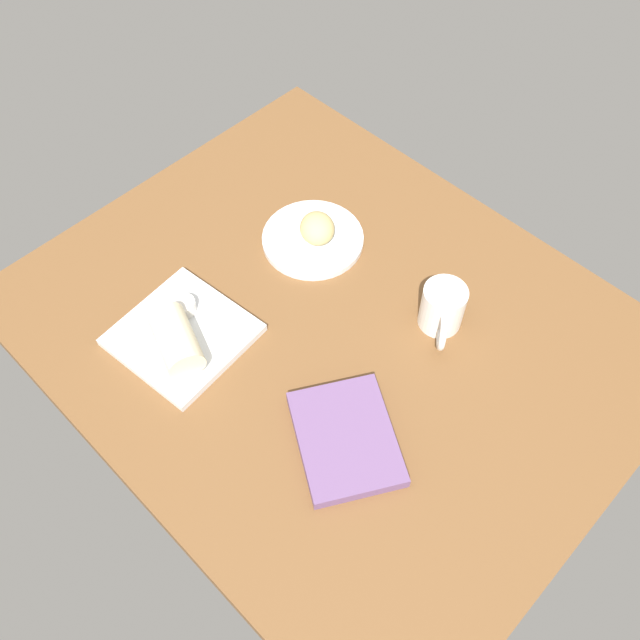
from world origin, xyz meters
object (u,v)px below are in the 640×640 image
(square_plate, at_px, (183,335))
(book_stack, at_px, (346,438))
(scone_pastry, at_px, (317,228))
(coffee_mug, at_px, (442,309))
(round_plate, at_px, (313,239))
(sauce_cup, at_px, (184,306))
(breakfast_wrap, at_px, (176,341))

(square_plate, bearing_deg, book_stack, -170.61)
(scone_pastry, bearing_deg, coffee_mug, -176.68)
(scone_pastry, distance_m, book_stack, 0.44)
(round_plate, bearing_deg, sauce_cup, 82.52)
(scone_pastry, xyz_separation_m, square_plate, (0.01, 0.34, -0.03))
(scone_pastry, height_order, sauce_cup, scone_pastry)
(scone_pastry, distance_m, square_plate, 0.34)
(round_plate, height_order, sauce_cup, sauce_cup)
(round_plate, xyz_separation_m, scone_pastry, (-0.01, -0.00, 0.03))
(book_stack, bearing_deg, square_plate, 9.39)
(square_plate, bearing_deg, coffee_mug, -131.55)
(round_plate, distance_m, book_stack, 0.44)
(round_plate, bearing_deg, coffee_mug, -175.90)
(round_plate, distance_m, coffee_mug, 0.31)
(scone_pastry, bearing_deg, round_plate, 30.65)
(sauce_cup, xyz_separation_m, breakfast_wrap, (-0.06, 0.06, 0.02))
(square_plate, height_order, sauce_cup, sauce_cup)
(scone_pastry, relative_size, sauce_cup, 1.76)
(sauce_cup, bearing_deg, breakfast_wrap, 134.75)
(square_plate, distance_m, book_stack, 0.36)
(coffee_mug, bearing_deg, breakfast_wrap, 53.15)
(sauce_cup, bearing_deg, square_plate, 134.75)
(square_plate, distance_m, sauce_cup, 0.05)
(scone_pastry, xyz_separation_m, coffee_mug, (-0.30, -0.02, 0.00))
(book_stack, bearing_deg, breakfast_wrap, 14.82)
(square_plate, relative_size, book_stack, 0.86)
(sauce_cup, bearing_deg, round_plate, -97.48)
(book_stack, relative_size, coffee_mug, 2.23)
(book_stack, height_order, coffee_mug, coffee_mug)
(breakfast_wrap, relative_size, coffee_mug, 1.08)
(round_plate, height_order, breakfast_wrap, breakfast_wrap)
(round_plate, distance_m, breakfast_wrap, 0.36)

